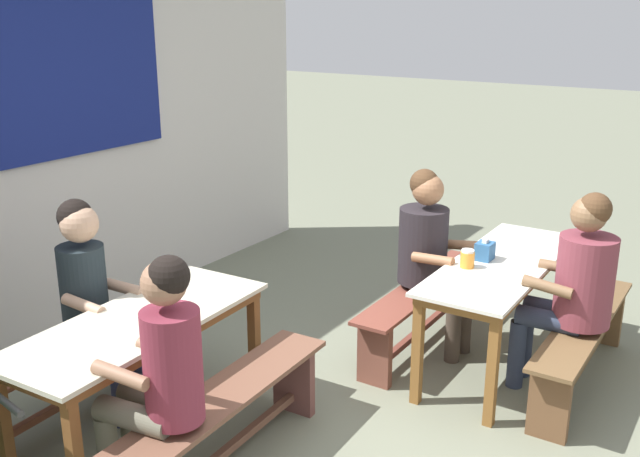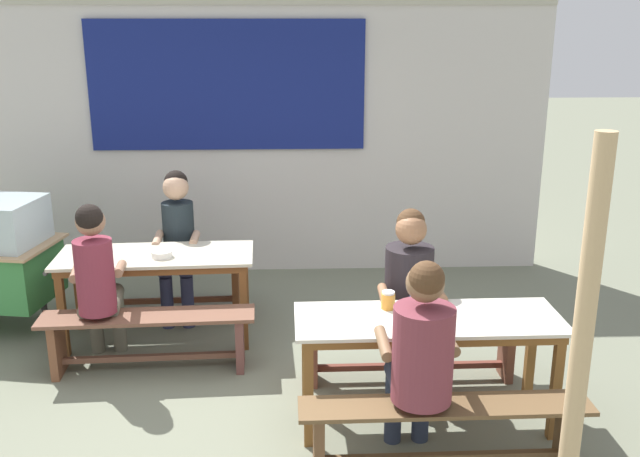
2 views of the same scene
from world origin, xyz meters
name	(u,v)px [view 1 (image 1 of 2)]	position (x,y,z in m)	size (l,w,h in m)	color
ground_plane	(389,447)	(0.00, 0.00, 0.00)	(40.00, 40.00, 0.00)	slate
backdrop_wall	(30,131)	(-0.01, 2.99, 1.56)	(6.22, 0.23, 2.96)	silver
dining_table_far	(139,332)	(-0.69, 1.23, 0.68)	(1.63, 0.71, 0.76)	beige
dining_table_near	(501,273)	(1.33, -0.14, 0.68)	(1.75, 0.62, 0.76)	silver
bench_far_back	(75,367)	(-0.71, 1.81, 0.30)	(1.50, 0.35, 0.47)	brown
bench_far_front	(224,417)	(-0.66, 0.66, 0.32)	(1.64, 0.39, 0.47)	brown
bench_near_back	(422,304)	(1.32, 0.43, 0.31)	(1.71, 0.29, 0.47)	brown
bench_near_front	(582,342)	(1.34, -0.72, 0.31)	(1.73, 0.29, 0.47)	brown
person_left_back_turned	(159,367)	(-1.03, 0.72, 0.76)	(0.43, 0.58, 1.35)	#6B6856
person_center_facing	(92,291)	(-0.58, 1.74, 0.78)	(0.40, 0.54, 1.34)	#2C2F4D
person_near_front	(575,281)	(1.19, -0.66, 0.78)	(0.48, 0.59, 1.36)	#2A3347
person_right_near_table	(430,248)	(1.29, 0.38, 0.78)	(0.47, 0.55, 1.34)	#41352C
tissue_box	(485,251)	(1.30, -0.03, 0.83)	(0.13, 0.11, 0.15)	#2C5D90
condiment_jar	(467,259)	(1.08, 0.01, 0.82)	(0.09, 0.09, 0.12)	orange
soup_bowl	(158,313)	(-0.62, 1.14, 0.79)	(0.17, 0.17, 0.05)	silver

